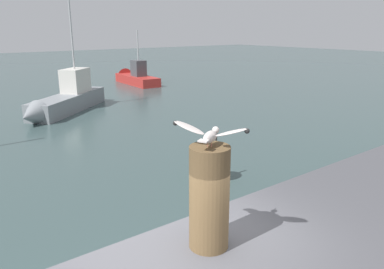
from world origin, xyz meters
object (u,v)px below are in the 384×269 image
at_px(seagull, 210,134).
at_px(channel_buoy, 216,163).
at_px(boat_grey, 65,100).
at_px(boat_red, 133,77).
at_px(mooring_post, 209,198).

distance_m(seagull, channel_buoy, 6.28).
relative_size(boat_grey, channel_buoy, 3.94).
distance_m(seagull, boat_grey, 15.15).
relative_size(seagull, boat_red, 0.12).
distance_m(seagull, boat_red, 23.69).
height_order(boat_grey, channel_buoy, boat_grey).
bearing_deg(seagull, mooring_post, -151.54).
bearing_deg(channel_buoy, mooring_post, -131.87).
xyz_separation_m(seagull, boat_red, (10.77, 20.96, -2.44)).
xyz_separation_m(boat_grey, channel_buoy, (0.14, -10.18, -0.10)).
bearing_deg(boat_red, seagull, -117.19).
bearing_deg(seagull, channel_buoy, 48.14).
height_order(boat_grey, boat_red, boat_grey).
distance_m(boat_grey, boat_red, 9.54).
bearing_deg(channel_buoy, boat_grey, 90.80).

